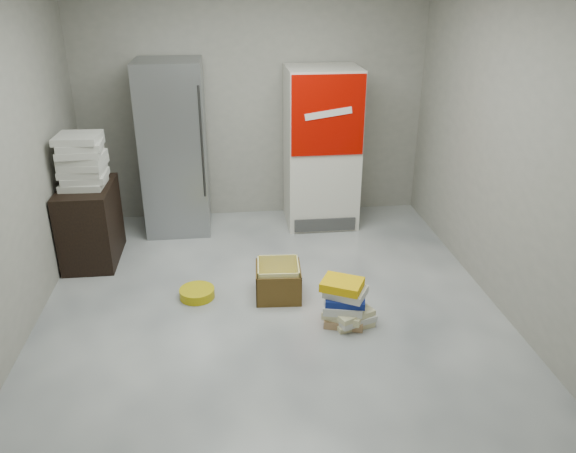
{
  "coord_description": "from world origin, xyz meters",
  "views": [
    {
      "loc": [
        -0.33,
        -3.99,
        2.67
      ],
      "look_at": [
        0.2,
        0.7,
        0.58
      ],
      "focal_mm": 35.0,
      "sensor_mm": 36.0,
      "label": 1
    }
  ],
  "objects_px": {
    "cardboard_box": "(278,283)",
    "wood_shelf": "(91,223)",
    "phonebook_stack_main": "(344,302)",
    "coke_cooler": "(321,148)",
    "steel_fridge": "(174,148)"
  },
  "relations": [
    {
      "from": "cardboard_box",
      "to": "wood_shelf",
      "type": "bearing_deg",
      "value": 155.83
    },
    {
      "from": "coke_cooler",
      "to": "phonebook_stack_main",
      "type": "xyz_separation_m",
      "value": [
        -0.16,
        -2.18,
        -0.7
      ]
    },
    {
      "from": "coke_cooler",
      "to": "cardboard_box",
      "type": "height_order",
      "value": "coke_cooler"
    },
    {
      "from": "cardboard_box",
      "to": "steel_fridge",
      "type": "bearing_deg",
      "value": 123.9
    },
    {
      "from": "phonebook_stack_main",
      "to": "coke_cooler",
      "type": "bearing_deg",
      "value": 107.71
    },
    {
      "from": "steel_fridge",
      "to": "wood_shelf",
      "type": "xyz_separation_m",
      "value": [
        -0.83,
        -0.73,
        -0.55
      ]
    },
    {
      "from": "wood_shelf",
      "to": "cardboard_box",
      "type": "distance_m",
      "value": 2.07
    },
    {
      "from": "steel_fridge",
      "to": "wood_shelf",
      "type": "bearing_deg",
      "value": -138.69
    },
    {
      "from": "coke_cooler",
      "to": "cardboard_box",
      "type": "bearing_deg",
      "value": -111.58
    },
    {
      "from": "wood_shelf",
      "to": "coke_cooler",
      "type": "bearing_deg",
      "value": 16.28
    },
    {
      "from": "wood_shelf",
      "to": "cardboard_box",
      "type": "height_order",
      "value": "wood_shelf"
    },
    {
      "from": "coke_cooler",
      "to": "cardboard_box",
      "type": "distance_m",
      "value": 1.96
    },
    {
      "from": "steel_fridge",
      "to": "phonebook_stack_main",
      "type": "relative_size",
      "value": 4.34
    },
    {
      "from": "phonebook_stack_main",
      "to": "cardboard_box",
      "type": "bearing_deg",
      "value": 157.21
    },
    {
      "from": "wood_shelf",
      "to": "phonebook_stack_main",
      "type": "xyz_separation_m",
      "value": [
        2.32,
        -1.45,
        -0.2
      ]
    }
  ]
}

